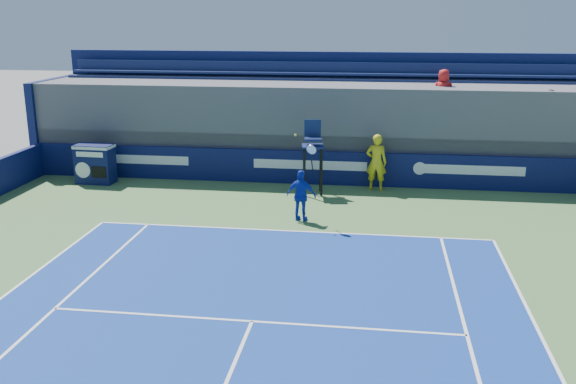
# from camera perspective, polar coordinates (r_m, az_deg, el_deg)

# --- Properties ---
(ball_person) EXTENTS (0.75, 0.53, 1.94)m
(ball_person) POSITION_cam_1_polar(r_m,az_deg,el_deg) (21.97, 7.85, 2.64)
(ball_person) COLOR yellow
(ball_person) RESTS_ON apron
(back_hoarding) EXTENTS (20.40, 0.21, 1.20)m
(back_hoarding) POSITION_cam_1_polar(r_m,az_deg,el_deg) (22.66, 1.97, 2.19)
(back_hoarding) COLOR #0C1143
(back_hoarding) RESTS_ON ground
(match_clock) EXTENTS (1.35, 0.79, 1.40)m
(match_clock) POSITION_cam_1_polar(r_m,az_deg,el_deg) (23.75, -16.78, 2.50)
(match_clock) COLOR #0E1446
(match_clock) RESTS_ON ground
(umpire_chair) EXTENTS (0.80, 0.80, 2.48)m
(umpire_chair) POSITION_cam_1_polar(r_m,az_deg,el_deg) (21.24, 2.21, 3.84)
(umpire_chair) COLOR black
(umpire_chair) RESTS_ON ground
(tennis_player) EXTENTS (0.94, 0.58, 2.57)m
(tennis_player) POSITION_cam_1_polar(r_m,az_deg,el_deg) (18.54, 1.20, -0.30)
(tennis_player) COLOR #1530B1
(tennis_player) RESTS_ON apron
(stadium_seating) EXTENTS (21.00, 4.05, 4.40)m
(stadium_seating) POSITION_cam_1_polar(r_m,az_deg,el_deg) (24.43, 2.54, 6.10)
(stadium_seating) COLOR #525257
(stadium_seating) RESTS_ON ground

